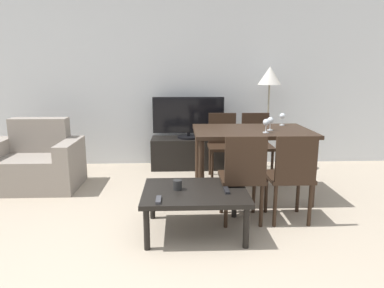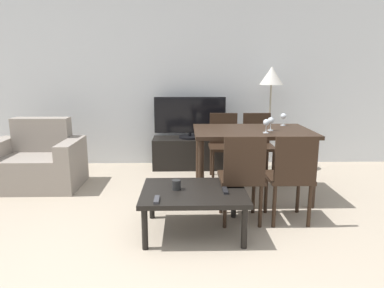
% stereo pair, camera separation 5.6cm
% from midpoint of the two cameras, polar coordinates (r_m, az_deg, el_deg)
% --- Properties ---
extents(wall_back, '(6.95, 0.06, 2.70)m').
position_cam_midpoint_polar(wall_back, '(5.20, -3.87, 11.45)').
color(wall_back, silver).
rests_on(wall_back, ground_plane).
extents(armchair, '(1.07, 0.72, 0.83)m').
position_cam_midpoint_polar(armchair, '(4.62, -24.10, -2.92)').
color(armchair, gray).
rests_on(armchair, ground_plane).
extents(tv_stand, '(1.08, 0.43, 0.45)m').
position_cam_midpoint_polar(tv_stand, '(5.05, -0.03, -1.47)').
color(tv_stand, black).
rests_on(tv_stand, ground_plane).
extents(tv, '(1.02, 0.32, 0.60)m').
position_cam_midpoint_polar(tv, '(4.95, -0.03, 4.42)').
color(tv, black).
rests_on(tv, tv_stand).
extents(coffee_table, '(0.91, 0.71, 0.39)m').
position_cam_midpoint_polar(coffee_table, '(3.02, 0.83, -8.46)').
color(coffee_table, black).
rests_on(coffee_table, ground_plane).
extents(dining_table, '(1.28, 0.84, 0.77)m').
position_cam_midpoint_polar(dining_table, '(3.86, 10.36, 0.99)').
color(dining_table, black).
rests_on(dining_table, ground_plane).
extents(dining_chair_near, '(0.40, 0.40, 0.85)m').
position_cam_midpoint_polar(dining_chair_near, '(3.18, 8.85, -5.02)').
color(dining_chair_near, black).
rests_on(dining_chair_near, ground_plane).
extents(dining_chair_far, '(0.40, 0.40, 0.85)m').
position_cam_midpoint_polar(dining_chair_far, '(4.65, 11.22, 0.36)').
color(dining_chair_far, black).
rests_on(dining_chair_far, ground_plane).
extents(dining_chair_near_right, '(0.40, 0.40, 0.85)m').
position_cam_midpoint_polar(dining_chair_near_right, '(3.28, 16.62, -4.81)').
color(dining_chair_near_right, black).
rests_on(dining_chair_near_right, ground_plane).
extents(dining_chair_far_left, '(0.40, 0.40, 0.85)m').
position_cam_midpoint_polar(dining_chair_far_left, '(4.57, 5.71, 0.34)').
color(dining_chair_far_left, black).
rests_on(dining_chair_far_left, ground_plane).
extents(floor_lamp, '(0.33, 0.33, 1.47)m').
position_cam_midpoint_polar(floor_lamp, '(4.96, 13.40, 10.10)').
color(floor_lamp, gray).
rests_on(floor_lamp, ground_plane).
extents(remote_primary, '(0.04, 0.15, 0.02)m').
position_cam_midpoint_polar(remote_primary, '(2.98, 6.09, -7.71)').
color(remote_primary, black).
rests_on(remote_primary, coffee_table).
extents(remote_secondary, '(0.04, 0.15, 0.02)m').
position_cam_midpoint_polar(remote_secondary, '(2.78, -5.33, -9.21)').
color(remote_secondary, '#38383D').
rests_on(remote_secondary, coffee_table).
extents(cup_white_near, '(0.08, 0.08, 0.09)m').
position_cam_midpoint_polar(cup_white_near, '(3.00, -2.10, -6.82)').
color(cup_white_near, black).
rests_on(cup_white_near, coffee_table).
extents(wine_glass_left, '(0.07, 0.07, 0.15)m').
position_cam_midpoint_polar(wine_glass_left, '(3.81, 13.41, 3.70)').
color(wine_glass_left, silver).
rests_on(wine_glass_left, dining_table).
extents(wine_glass_center, '(0.07, 0.07, 0.15)m').
position_cam_midpoint_polar(wine_glass_center, '(4.20, 15.37, 4.37)').
color(wine_glass_center, silver).
rests_on(wine_glass_center, dining_table).
extents(wine_glass_right, '(0.07, 0.07, 0.15)m').
position_cam_midpoint_polar(wine_glass_right, '(3.65, 12.71, 3.38)').
color(wine_glass_right, silver).
rests_on(wine_glass_right, dining_table).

